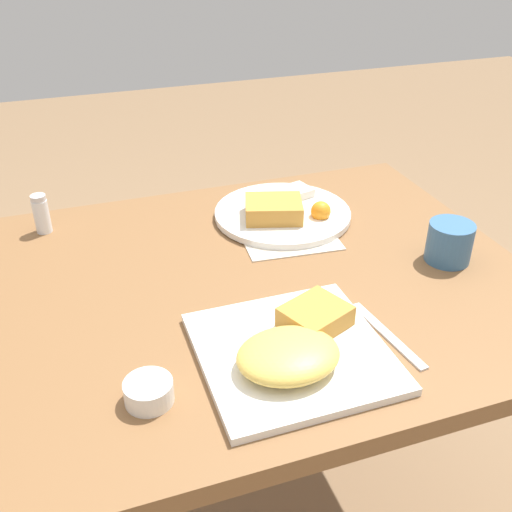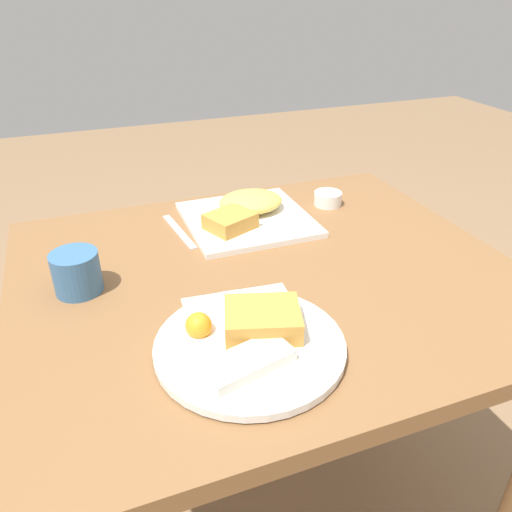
% 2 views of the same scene
% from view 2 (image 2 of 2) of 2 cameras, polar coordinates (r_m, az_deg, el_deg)
% --- Properties ---
extents(ground_plane, '(8.00, 8.00, 0.00)m').
position_cam_2_polar(ground_plane, '(1.53, 1.00, -25.91)').
color(ground_plane, '#846647').
extents(dining_table, '(1.00, 0.85, 0.73)m').
position_cam_2_polar(dining_table, '(1.06, 1.31, -5.73)').
color(dining_table, brown).
rests_on(dining_table, ground_plane).
extents(menu_card, '(0.22, 0.28, 0.00)m').
position_cam_2_polar(menu_card, '(0.84, -0.54, -8.83)').
color(menu_card, beige).
rests_on(menu_card, dining_table).
extents(plate_square_near, '(0.29, 0.29, 0.06)m').
position_cam_2_polar(plate_square_near, '(1.21, -1.09, 4.97)').
color(plate_square_near, white).
rests_on(plate_square_near, dining_table).
extents(plate_oval_far, '(0.31, 0.31, 0.05)m').
position_cam_2_polar(plate_oval_far, '(0.80, -0.63, -9.55)').
color(plate_oval_far, white).
rests_on(plate_oval_far, menu_card).
extents(sauce_ramekin, '(0.07, 0.07, 0.03)m').
position_cam_2_polar(sauce_ramekin, '(1.31, 8.21, 6.56)').
color(sauce_ramekin, white).
rests_on(sauce_ramekin, dining_table).
extents(butter_knife, '(0.04, 0.19, 0.00)m').
position_cam_2_polar(butter_knife, '(1.18, -8.78, 2.79)').
color(butter_knife, silver).
rests_on(butter_knife, dining_table).
extents(coffee_mug, '(0.09, 0.09, 0.08)m').
position_cam_2_polar(coffee_mug, '(0.99, -19.82, -1.78)').
color(coffee_mug, '#386693').
rests_on(coffee_mug, dining_table).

